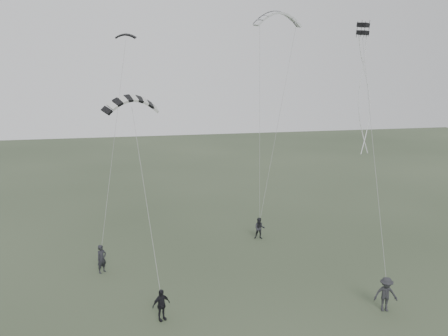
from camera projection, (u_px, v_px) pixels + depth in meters
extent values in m
plane|color=#2F3D29|center=(239.00, 300.00, 25.35)|extent=(140.00, 140.00, 0.00)
imported|color=black|center=(102.00, 259.00, 28.74)|extent=(0.83, 0.80, 1.91)
imported|color=#222328|center=(260.00, 228.00, 34.64)|extent=(0.99, 0.87, 1.73)
imported|color=black|center=(161.00, 305.00, 23.17)|extent=(1.11, 0.82, 1.76)
imported|color=#242528|center=(386.00, 294.00, 24.06)|extent=(1.43, 1.04, 1.98)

